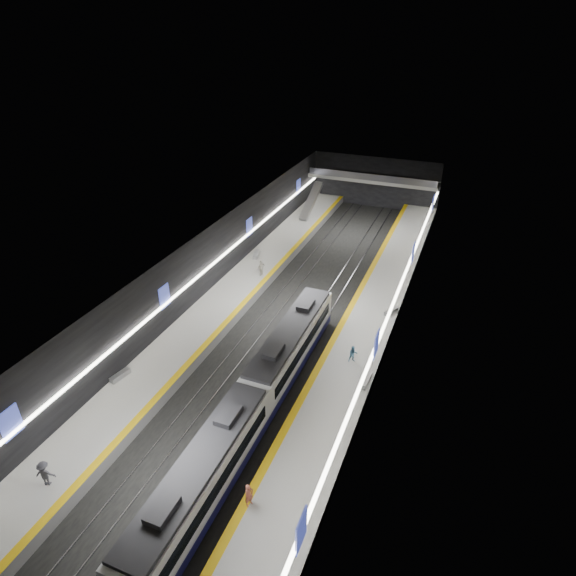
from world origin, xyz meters
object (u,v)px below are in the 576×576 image
at_px(bench_left_near, 120,375).
at_px(bench_right_far, 391,311).
at_px(passenger_left_b, 45,474).
at_px(passenger_right_b, 353,354).
at_px(passenger_right_a, 249,495).
at_px(bench_left_far, 257,254).
at_px(train, 254,401).
at_px(bench_right_near, 366,380).
at_px(escalator, 311,201).
at_px(passenger_left_a, 261,268).

relative_size(bench_left_near, bench_right_far, 1.01).
bearing_deg(passenger_left_b, bench_left_near, -97.36).
xyz_separation_m(bench_right_far, passenger_right_b, (-1.56, -8.96, 0.56)).
xyz_separation_m(bench_right_far, passenger_left_b, (-16.39, -28.35, 0.73)).
distance_m(passenger_right_a, passenger_right_b, 16.10).
bearing_deg(bench_left_near, bench_left_far, 99.40).
xyz_separation_m(bench_left_far, passenger_left_b, (1.75, -35.20, 0.71)).
relative_size(train, passenger_right_a, 17.74).
relative_size(bench_right_near, passenger_right_a, 1.21).
relative_size(bench_left_near, passenger_left_b, 0.96).
height_order(escalator, passenger_right_a, escalator).
relative_size(train, passenger_right_b, 19.13).
xyz_separation_m(bench_left_near, passenger_right_b, (17.29, 9.23, 0.56)).
bearing_deg(passenger_right_a, passenger_right_b, 15.54).
distance_m(bench_left_far, bench_right_far, 19.39).
height_order(passenger_right_a, passenger_left_b, passenger_left_b).
bearing_deg(bench_right_far, train, -87.19).
height_order(bench_left_near, passenger_right_b, passenger_right_b).
relative_size(passenger_left_a, passenger_left_b, 1.01).
distance_m(bench_right_near, bench_right_far, 11.22).
xyz_separation_m(escalator, bench_left_far, (-1.29, -16.63, -1.66)).
bearing_deg(bench_left_near, passenger_left_b, -65.35).
distance_m(train, bench_left_near, 12.05).
distance_m(bench_right_far, passenger_right_a, 25.20).
xyz_separation_m(bench_left_near, passenger_left_a, (3.37, 20.68, 0.74)).
height_order(bench_left_near, passenger_right_a, passenger_right_a).
relative_size(bench_left_near, bench_right_near, 0.90).
relative_size(escalator, bench_left_far, 3.99).
bearing_deg(bench_left_far, escalator, 72.31).
height_order(train, bench_left_far, train).
xyz_separation_m(passenger_right_b, passenger_left_b, (-14.83, -19.39, 0.17)).
relative_size(escalator, bench_left_near, 4.36).
bearing_deg(bench_left_far, passenger_left_a, -71.82).
relative_size(train, bench_left_near, 16.37).
height_order(escalator, passenger_left_a, escalator).
bearing_deg(bench_left_far, passenger_right_b, -56.90).
xyz_separation_m(train, bench_left_far, (-11.29, 24.54, -0.95)).
bearing_deg(passenger_right_a, passenger_left_a, 46.52).
xyz_separation_m(bench_left_near, passenger_right_a, (15.10, -6.72, 0.62)).
xyz_separation_m(escalator, bench_right_far, (16.85, -23.47, -1.68)).
bearing_deg(passenger_right_b, passenger_left_b, -157.27).
xyz_separation_m(escalator, passenger_right_a, (13.10, -48.38, -1.05)).
height_order(bench_right_near, passenger_right_b, passenger_right_b).
bearing_deg(escalator, passenger_right_b, -64.76).
height_order(train, passenger_left_b, train).
bearing_deg(bench_right_near, bench_left_near, -155.93).
height_order(train, passenger_right_a, train).
distance_m(passenger_right_a, passenger_left_b, 13.10).
xyz_separation_m(escalator, bench_right_near, (17.00, -34.69, -1.65)).
height_order(train, bench_right_far, train).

